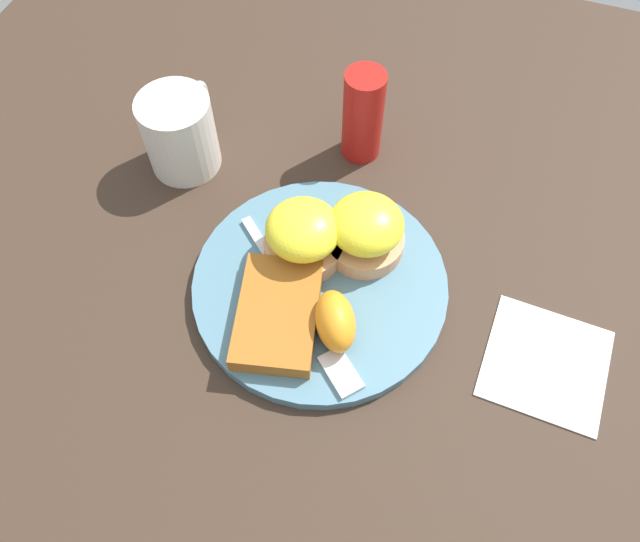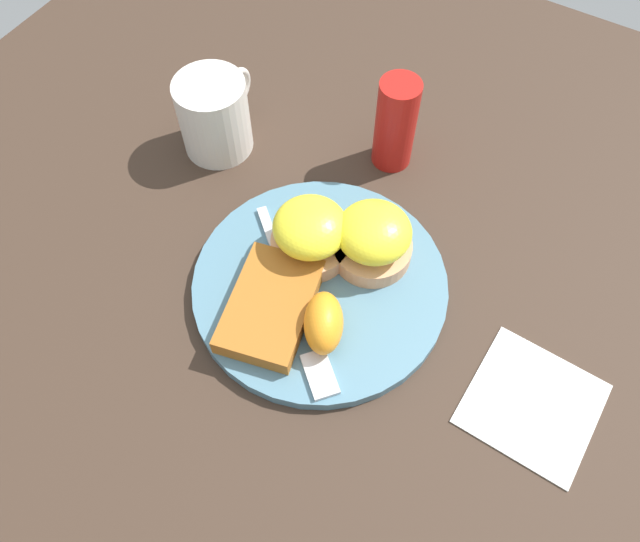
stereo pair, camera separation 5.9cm
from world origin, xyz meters
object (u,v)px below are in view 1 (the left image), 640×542
sandwich_benedict_left (366,230)px  hashbrown_patty (278,314)px  fork (303,311)px  cup (180,133)px  orange_wedge (335,321)px  condiment_bottle (363,115)px  sandwich_benedict_right (303,236)px

sandwich_benedict_left → hashbrown_patty: bearing=153.5°
fork → cup: 0.24m
hashbrown_patty → cup: bearing=47.8°
sandwich_benedict_left → orange_wedge: bearing=-178.2°
fork → sandwich_benedict_left: bearing=-19.6°
cup → condiment_bottle: bearing=-65.7°
sandwich_benedict_right → orange_wedge: bearing=-141.5°
fork → condiment_bottle: condiment_bottle is taller
cup → condiment_bottle: (0.08, -0.18, 0.01)m
orange_wedge → condiment_bottle: size_ratio=0.55×
sandwich_benedict_left → cup: cup is taller
sandwich_benedict_right → cup: 0.19m
sandwich_benedict_right → condiment_bottle: condiment_bottle is taller
sandwich_benedict_left → sandwich_benedict_right: size_ratio=1.00×
sandwich_benedict_left → hashbrown_patty: (-0.10, 0.05, -0.02)m
hashbrown_patty → fork: (0.01, -0.02, -0.01)m
orange_wedge → fork: bearing=75.8°
orange_wedge → fork: 0.04m
sandwich_benedict_left → sandwich_benedict_right: 0.06m
condiment_bottle → sandwich_benedict_right: bearing=176.9°
hashbrown_patty → condiment_bottle: condiment_bottle is taller
sandwich_benedict_right → cup: bearing=64.9°
hashbrown_patty → condiment_bottle: 0.24m
sandwich_benedict_right → cup: (0.08, 0.17, 0.00)m
sandwich_benedict_left → sandwich_benedict_right: (-0.03, 0.05, 0.00)m
orange_wedge → condiment_bottle: bearing=11.9°
condiment_bottle → sandwich_benedict_left: bearing=-161.1°
orange_wedge → hashbrown_patty: bearing=95.1°
sandwich_benedict_right → hashbrown_patty: size_ratio=0.69×
orange_wedge → cup: 0.27m
cup → condiment_bottle: size_ratio=0.99×
orange_wedge → cup: cup is taller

